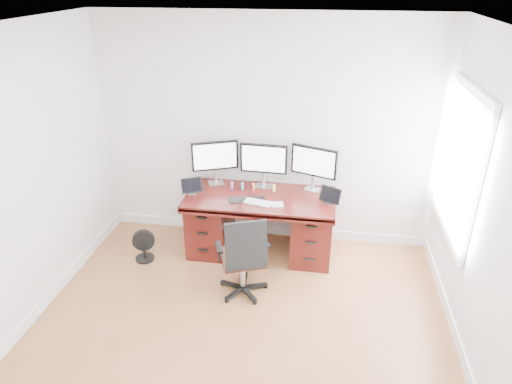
# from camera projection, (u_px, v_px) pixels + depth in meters

# --- Properties ---
(ground) EXTENTS (4.50, 4.50, 0.00)m
(ground) POSITION_uv_depth(u_px,v_px,m) (229.00, 367.00, 3.92)
(ground) COLOR #8F5C37
(ground) RESTS_ON ground
(back_wall) EXTENTS (4.00, 0.10, 2.70)m
(back_wall) POSITION_uv_depth(u_px,v_px,m) (266.00, 133.00, 5.32)
(back_wall) COLOR silver
(back_wall) RESTS_ON ground
(right_wall) EXTENTS (0.10, 4.50, 2.70)m
(right_wall) POSITION_uv_depth(u_px,v_px,m) (511.00, 247.00, 3.14)
(right_wall) COLOR silver
(right_wall) RESTS_ON ground
(desk) EXTENTS (1.70, 0.80, 0.75)m
(desk) POSITION_uv_depth(u_px,v_px,m) (260.00, 222.00, 5.37)
(desk) COLOR #400F0C
(desk) RESTS_ON ground
(office_chair) EXTENTS (0.64, 0.64, 0.93)m
(office_chair) POSITION_uv_depth(u_px,v_px,m) (244.00, 269.00, 4.67)
(office_chair) COLOR black
(office_chair) RESTS_ON ground
(floor_fan) EXTENTS (0.26, 0.22, 0.38)m
(floor_fan) POSITION_uv_depth(u_px,v_px,m) (143.00, 246.00, 5.29)
(floor_fan) COLOR black
(floor_fan) RESTS_ON ground
(monitor_left) EXTENTS (0.52, 0.24, 0.53)m
(monitor_left) POSITION_uv_depth(u_px,v_px,m) (215.00, 157.00, 5.36)
(monitor_left) COLOR silver
(monitor_left) RESTS_ON desk
(monitor_center) EXTENTS (0.55, 0.15, 0.53)m
(monitor_center) POSITION_uv_depth(u_px,v_px,m) (264.00, 160.00, 5.28)
(monitor_center) COLOR silver
(monitor_center) RESTS_ON desk
(monitor_right) EXTENTS (0.53, 0.22, 0.53)m
(monitor_right) POSITION_uv_depth(u_px,v_px,m) (314.00, 163.00, 5.19)
(monitor_right) COLOR silver
(monitor_right) RESTS_ON desk
(tablet_left) EXTENTS (0.25, 0.16, 0.19)m
(tablet_left) POSITION_uv_depth(u_px,v_px,m) (192.00, 187.00, 5.21)
(tablet_left) COLOR silver
(tablet_left) RESTS_ON desk
(tablet_right) EXTENTS (0.25, 0.17, 0.19)m
(tablet_right) POSITION_uv_depth(u_px,v_px,m) (330.00, 196.00, 4.99)
(tablet_right) COLOR silver
(tablet_right) RESTS_ON desk
(keyboard) EXTENTS (0.33, 0.20, 0.01)m
(keyboard) POSITION_uv_depth(u_px,v_px,m) (258.00, 203.00, 5.03)
(keyboard) COLOR silver
(keyboard) RESTS_ON desk
(trackpad) EXTENTS (0.16, 0.16, 0.01)m
(trackpad) POSITION_uv_depth(u_px,v_px,m) (277.00, 204.00, 5.00)
(trackpad) COLOR silver
(trackpad) RESTS_ON desk
(drawing_tablet) EXTENTS (0.27, 0.22, 0.01)m
(drawing_tablet) POSITION_uv_depth(u_px,v_px,m) (239.00, 200.00, 5.10)
(drawing_tablet) COLOR black
(drawing_tablet) RESTS_ON desk
(phone) EXTENTS (0.15, 0.08, 0.01)m
(phone) POSITION_uv_depth(u_px,v_px,m) (258.00, 198.00, 5.14)
(phone) COLOR black
(phone) RESTS_ON desk
(figurine_purple) EXTENTS (0.04, 0.04, 0.09)m
(figurine_purple) POSITION_uv_depth(u_px,v_px,m) (232.00, 185.00, 5.35)
(figurine_purple) COLOR #8759D3
(figurine_purple) RESTS_ON desk
(figurine_blue) EXTENTS (0.04, 0.04, 0.09)m
(figurine_blue) POSITION_uv_depth(u_px,v_px,m) (242.00, 186.00, 5.33)
(figurine_blue) COLOR #4A9ADA
(figurine_blue) RESTS_ON desk
(figurine_orange) EXTENTS (0.04, 0.04, 0.09)m
(figurine_orange) POSITION_uv_depth(u_px,v_px,m) (253.00, 186.00, 5.31)
(figurine_orange) COLOR #EE6138
(figurine_orange) RESTS_ON desk
(figurine_yellow) EXTENTS (0.04, 0.04, 0.09)m
(figurine_yellow) POSITION_uv_depth(u_px,v_px,m) (274.00, 188.00, 5.28)
(figurine_yellow) COLOR #E1D360
(figurine_yellow) RESTS_ON desk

